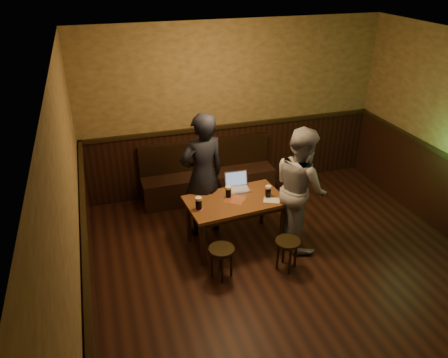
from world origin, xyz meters
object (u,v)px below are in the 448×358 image
object	(u,v)px
pint_left	(199,203)
person_grey	(300,188)
pint_right	(268,191)
person_suit	(203,176)
bench	(208,179)
pint_mid	(228,192)
pub_table	(235,205)
stool_right	(287,246)
laptop	(237,185)
stool_left	(222,254)

from	to	relation	value
pint_left	person_grey	xyz separation A→B (m)	(1.38, -0.11, 0.07)
person_grey	pint_right	bearing A→B (deg)	67.56
pint_right	person_suit	xyz separation A→B (m)	(-0.79, 0.48, 0.13)
pint_right	person_suit	size ratio (longest dim) A/B	0.09
bench	pint_mid	distance (m)	1.40
pub_table	person_grey	world-z (taller)	person_grey
pint_left	stool_right	bearing A→B (deg)	-32.94
stool_right	person_suit	xyz separation A→B (m)	(-0.80, 1.16, 0.57)
pint_left	pint_mid	distance (m)	0.50
pint_right	laptop	distance (m)	0.48
person_suit	person_grey	xyz separation A→B (m)	(1.19, -0.63, -0.06)
pint_left	pint_right	xyz separation A→B (m)	(0.98, 0.04, -0.01)
stool_left	pint_mid	size ratio (longest dim) A/B	2.61
pint_mid	person_grey	distance (m)	0.97
bench	pint_right	xyz separation A→B (m)	(0.45, -1.47, 0.47)
person_grey	stool_left	bearing A→B (deg)	107.81
stool_right	laptop	size ratio (longest dim) A/B	1.27
pint_mid	pint_right	xyz separation A→B (m)	(0.52, -0.15, 0.00)
bench	person_suit	world-z (taller)	person_suit
bench	person_suit	size ratio (longest dim) A/B	1.20
person_grey	pint_mid	bearing A→B (deg)	70.55
pint_right	laptop	world-z (taller)	laptop
stool_right	pint_left	world-z (taller)	pint_left
bench	stool_left	xyz separation A→B (m)	(-0.39, -2.05, 0.04)
pint_mid	stool_left	bearing A→B (deg)	-113.71
person_grey	laptop	bearing A→B (deg)	53.77
pint_left	person_suit	world-z (taller)	person_suit
stool_right	person_grey	xyz separation A→B (m)	(0.39, 0.53, 0.51)
laptop	person_grey	distance (m)	0.89
stool_left	pint_left	bearing A→B (deg)	104.37
person_suit	person_grey	size ratio (longest dim) A/B	1.07
pint_right	pint_left	bearing A→B (deg)	-177.78
bench	pint_right	world-z (taller)	bench
pint_mid	pint_right	size ratio (longest dim) A/B	1.00
pint_left	bench	bearing A→B (deg)	70.52
pub_table	pint_right	bearing A→B (deg)	-12.77
bench	pub_table	bearing A→B (deg)	-90.00
bench	person_grey	size ratio (longest dim) A/B	1.28
pint_left	person_suit	xyz separation A→B (m)	(0.19, 0.52, 0.12)
person_suit	laptop	bearing A→B (deg)	151.09
pub_table	person_suit	world-z (taller)	person_suit
pint_right	stool_right	bearing A→B (deg)	-89.48
bench	person_grey	distance (m)	1.91
pub_table	person_suit	size ratio (longest dim) A/B	0.75
stool_right	pint_mid	bearing A→B (deg)	122.58
person_grey	pint_left	bearing A→B (deg)	83.81
bench	stool_left	size ratio (longest dim) A/B	5.02
pint_left	person_grey	world-z (taller)	person_grey
stool_left	stool_right	xyz separation A→B (m)	(0.85, -0.09, -0.00)
pub_table	pint_right	xyz separation A→B (m)	(0.45, -0.06, 0.18)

